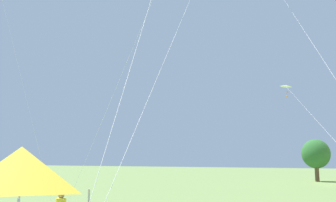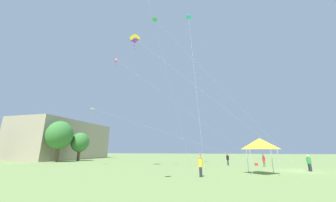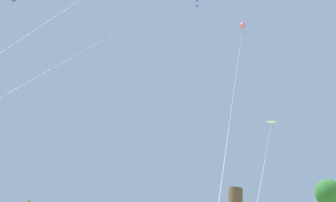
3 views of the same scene
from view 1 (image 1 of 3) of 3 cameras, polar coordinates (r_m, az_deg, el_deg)
name	(u,v)px [view 1 (image 1 of 3)]	position (r m, az deg, el deg)	size (l,w,h in m)	color
tree_far_centre	(316,154)	(51.41, 21.61, -7.52)	(3.50, 3.15, 5.28)	brown
festival_tent	(21,169)	(9.36, -21.53, -9.60)	(2.47, 2.47, 3.24)	#B7B7BC
kite_white_delta_2	(287,87)	(28.43, 17.68, 2.00)	(5.88, 24.53, 8.29)	silver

